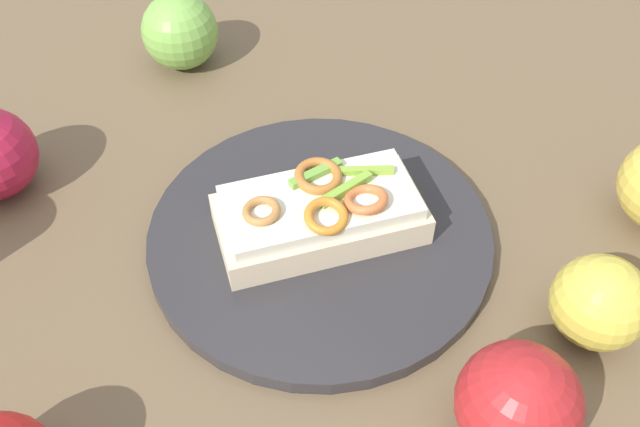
{
  "coord_description": "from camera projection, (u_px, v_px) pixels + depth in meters",
  "views": [
    {
      "loc": [
        0.33,
        0.2,
        0.45
      ],
      "look_at": [
        0.0,
        0.0,
        0.03
      ],
      "focal_mm": 39.39,
      "sensor_mm": 36.0,
      "label": 1
    }
  ],
  "objects": [
    {
      "name": "ground_plane",
      "position": [
        320.0,
        241.0,
        0.59
      ],
      "size": [
        2.0,
        2.0,
        0.0
      ],
      "primitive_type": "plane",
      "color": "brown",
      "rests_on": "ground"
    },
    {
      "name": "apple_5",
      "position": [
        600.0,
        302.0,
        0.51
      ],
      "size": [
        0.07,
        0.07,
        0.07
      ],
      "primitive_type": "sphere",
      "rotation": [
        0.0,
        0.0,
        1.52
      ],
      "color": "gold",
      "rests_on": "ground_plane"
    },
    {
      "name": "plate",
      "position": [
        320.0,
        235.0,
        0.59
      ],
      "size": [
        0.29,
        0.29,
        0.01
      ],
      "primitive_type": "cylinder",
      "color": "#2A282B",
      "rests_on": "ground_plane"
    },
    {
      "name": "apple_3",
      "position": [
        180.0,
        31.0,
        0.73
      ],
      "size": [
        0.11,
        0.11,
        0.08
      ],
      "primitive_type": "sphere",
      "rotation": [
        0.0,
        0.0,
        5.47
      ],
      "color": "#74AC46",
      "rests_on": "ground_plane"
    },
    {
      "name": "apple_0",
      "position": [
        518.0,
        404.0,
        0.45
      ],
      "size": [
        0.11,
        0.11,
        0.08
      ],
      "primitive_type": "sphere",
      "rotation": [
        0.0,
        0.0,
        3.67
      ],
      "color": "#AA1F21",
      "rests_on": "ground_plane"
    },
    {
      "name": "sandwich",
      "position": [
        320.0,
        213.0,
        0.57
      ],
      "size": [
        0.18,
        0.17,
        0.05
      ],
      "rotation": [
        0.0,
        0.0,
        2.4
      ],
      "color": "beige",
      "rests_on": "plate"
    }
  ]
}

